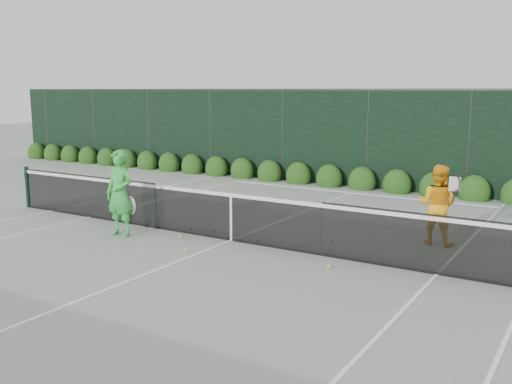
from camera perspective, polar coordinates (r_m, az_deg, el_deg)
The scene contains 8 objects.
ground at distance 11.62m, azimuth -2.48°, elevation -4.89°, with size 80.00×80.00×0.00m, color gray.
tennis_net at distance 11.51m, azimuth -2.60°, elevation -2.32°, with size 12.90×0.10×1.07m.
player_woman at distance 12.17m, azimuth -13.46°, elevation -0.13°, with size 0.69×0.45×1.81m.
player_man at distance 11.77m, azimuth 17.68°, elevation -1.20°, with size 0.88×0.65×1.59m.
court_lines at distance 11.62m, azimuth -2.48°, elevation -4.87°, with size 11.03×23.83×0.01m.
windscreen_fence at distance 9.24m, azimuth -12.04°, elevation 0.57°, with size 32.00×21.07×3.06m.
hedge_row at distance 17.82m, azimuth 10.55°, elevation 1.01°, with size 31.66×0.65×0.94m.
tennis_balls at distance 11.48m, azimuth -1.70°, elevation -4.91°, with size 3.76×2.20×0.07m.
Camera 1 is at (6.32, -9.27, 3.02)m, focal length 40.00 mm.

